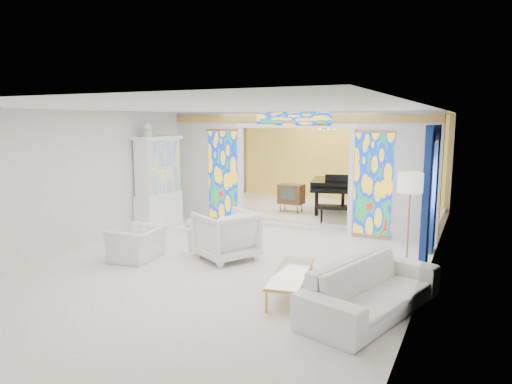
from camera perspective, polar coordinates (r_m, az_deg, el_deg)
The scene contains 23 objects.
floor at distance 10.14m, azimuth 0.49°, elevation -6.99°, with size 12.00×12.00×0.00m, color white.
ceiling at distance 9.75m, azimuth 0.51°, elevation 10.22°, with size 7.00×12.00×0.02m, color white.
wall_back at distance 15.43m, azimuth 10.26°, elevation 4.04°, with size 7.00×0.02×3.00m, color silver.
wall_left at distance 11.77m, azimuth -15.04°, elevation 2.39°, with size 0.02×12.00×3.00m, color silver.
wall_right at distance 8.90m, azimuth 21.23°, elevation 0.04°, with size 0.02×12.00×3.00m, color silver.
partition_wall at distance 11.63m, azimuth 4.79°, elevation 3.35°, with size 7.00×0.22×3.00m.
stained_glass_left at distance 12.46m, azimuth -4.14°, elevation 2.09°, with size 0.90×0.04×2.40m, color gold.
stained_glass_right at distance 11.00m, azimuth 14.45°, elevation 0.91°, with size 0.90×0.04×2.40m, color gold.
stained_glass_transom at distance 11.48m, azimuth 4.67°, elevation 9.11°, with size 2.00×0.04×0.34m, color gold.
alcove_platform at distance 13.82m, azimuth 7.91°, elevation -2.37°, with size 6.80×3.80×0.18m, color white.
gold_curtain_back at distance 15.31m, azimuth 10.14°, elevation 4.01°, with size 6.70×0.10×2.90m, color #EDCA52.
chandelier at distance 13.40m, azimuth 8.82°, elevation 7.85°, with size 0.48×0.48×0.30m, color #BB8741.
blue_drapes at distance 9.59m, azimuth 21.05°, elevation 1.13°, with size 0.14×1.85×2.65m.
china_cabinet at distance 12.09m, azimuth -12.11°, elevation 1.08°, with size 0.56×1.46×2.72m.
armchair_left at distance 9.55m, azimuth -14.53°, elevation -6.25°, with size 1.01×0.88×0.66m, color white.
armchair_right at distance 9.25m, azimuth -3.74°, elevation -5.42°, with size 1.05×1.08×0.98m, color white.
sofa at distance 6.98m, azimuth 14.29°, elevation -11.54°, with size 2.56×1.00×0.75m, color white.
side_table at distance 9.65m, azimuth -8.33°, elevation -5.50°, with size 0.55×0.55×0.60m.
vase at distance 9.58m, azimuth -8.37°, elevation -3.73°, with size 0.19×0.19×0.20m, color silver.
coffee_table at distance 7.46m, azimuth 4.44°, elevation -10.11°, with size 0.86×1.78×0.38m.
floor_lamp at distance 8.73m, azimuth 18.73°, elevation 0.54°, with size 0.47×0.47×1.85m.
grand_piano at distance 13.34m, azimuth 10.94°, elevation 0.89°, with size 2.03×3.11×1.14m.
tv_console at distance 13.06m, azimuth 4.42°, elevation -0.25°, with size 0.70×0.49×0.80m.
Camera 1 is at (4.24, -8.78, 2.79)m, focal length 32.00 mm.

